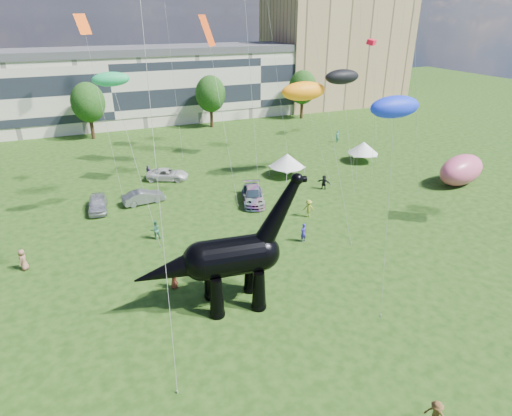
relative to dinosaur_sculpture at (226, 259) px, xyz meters
name	(u,v)px	position (x,y,z in m)	size (l,w,h in m)	color
ground	(330,315)	(6.03, -3.85, -3.65)	(220.00, 220.00, 0.00)	#16330C
terrace_row	(109,91)	(-1.97, 58.15, 2.35)	(78.00, 11.00, 12.00)	beige
apartment_block	(334,51)	(46.03, 61.15, 7.35)	(28.00, 18.00, 22.00)	tan
tree_mid_left	(87,99)	(-5.97, 49.15, 2.64)	(5.20, 5.20, 9.44)	#382314
tree_mid_right	(210,91)	(14.03, 49.15, 2.64)	(5.20, 5.20, 9.44)	#382314
tree_far_right	(303,85)	(32.03, 49.15, 2.64)	(5.20, 5.20, 9.44)	#382314
dinosaur_sculpture	(226,259)	(0.00, 0.00, 0.00)	(11.87, 3.58, 9.67)	black
car_silver	(97,204)	(-7.29, 19.88, -2.88)	(1.83, 4.54, 1.55)	silver
car_grey	(144,197)	(-2.59, 19.95, -2.92)	(1.54, 4.42, 1.46)	slate
car_white	(167,174)	(1.24, 25.98, -2.96)	(2.30, 5.00, 1.39)	silver
car_dark	(253,195)	(8.33, 15.66, -2.85)	(2.25, 5.54, 1.61)	#595960
gazebo_near	(287,160)	(15.26, 21.57, -1.61)	(5.27, 5.27, 2.91)	white
gazebo_far	(363,148)	(27.34, 22.65, -1.68)	(5.24, 5.24, 2.80)	white
inflatable_pink	(461,170)	(33.09, 11.24, -1.87)	(7.11, 3.56, 3.56)	#D25279
visitors	(215,222)	(2.59, 11.04, -2.78)	(55.84, 46.38, 1.86)	gray
kites	(265,37)	(9.47, 15.50, 13.00)	(69.32, 47.00, 31.33)	#CF3E0D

